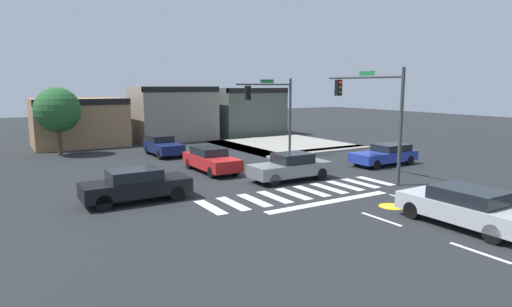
% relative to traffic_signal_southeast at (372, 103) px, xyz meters
% --- Properties ---
extents(ground_plane, '(120.00, 120.00, 0.00)m').
position_rel_traffic_signal_southeast_xyz_m(ground_plane, '(-5.18, 3.82, -4.21)').
color(ground_plane, '#232628').
extents(crosswalk_near, '(10.45, 2.50, 0.01)m').
position_rel_traffic_signal_southeast_xyz_m(crosswalk_near, '(-5.18, -0.68, -4.20)').
color(crosswalk_near, silver).
rests_on(crosswalk_near, ground_plane).
extents(lane_markings, '(6.80, 18.75, 0.01)m').
position_rel_traffic_signal_southeast_xyz_m(lane_markings, '(-4.03, -7.61, -4.20)').
color(lane_markings, white).
rests_on(lane_markings, ground_plane).
extents(bike_detector_marking, '(1.09, 1.09, 0.01)m').
position_rel_traffic_signal_southeast_xyz_m(bike_detector_marking, '(-3.43, -4.65, -4.21)').
color(bike_detector_marking, yellow).
rests_on(bike_detector_marking, ground_plane).
extents(curb_corner_northeast, '(10.00, 10.60, 0.15)m').
position_rel_traffic_signal_southeast_xyz_m(curb_corner_northeast, '(3.31, 13.24, -4.13)').
color(curb_corner_northeast, '#9E998E').
rests_on(curb_corner_northeast, ground_plane).
extents(storefront_row, '(23.74, 6.49, 5.08)m').
position_rel_traffic_signal_southeast_xyz_m(storefront_row, '(-2.33, 22.70, -1.82)').
color(storefront_row, '#93704C').
rests_on(storefront_row, ground_plane).
extents(traffic_signal_southeast, '(0.32, 5.65, 6.08)m').
position_rel_traffic_signal_southeast_xyz_m(traffic_signal_southeast, '(0.00, 0.00, 0.00)').
color(traffic_signal_southeast, '#383A3D').
rests_on(traffic_signal_southeast, ground_plane).
extents(traffic_signal_northeast, '(4.58, 0.32, 5.68)m').
position_rel_traffic_signal_southeast_xyz_m(traffic_signal_northeast, '(-0.75, 8.77, -0.30)').
color(traffic_signal_northeast, '#383A3D').
rests_on(traffic_signal_northeast, ground_plane).
extents(car_red, '(1.76, 4.75, 1.46)m').
position_rel_traffic_signal_southeast_xyz_m(car_red, '(-6.77, 6.30, -3.46)').
color(car_red, red).
rests_on(car_red, ground_plane).
extents(car_silver, '(1.94, 4.75, 1.46)m').
position_rel_traffic_signal_southeast_xyz_m(car_silver, '(-3.24, -7.88, -3.45)').
color(car_silver, '#B7BABF').
rests_on(car_silver, ground_plane).
extents(car_black, '(4.71, 1.81, 1.48)m').
position_rel_traffic_signal_southeast_xyz_m(car_black, '(-12.57, 1.89, -3.45)').
color(car_black, black).
rests_on(car_black, ground_plane).
extents(car_blue, '(4.56, 1.83, 1.34)m').
position_rel_traffic_signal_southeast_xyz_m(car_blue, '(3.98, 2.40, -3.52)').
color(car_blue, '#23389E').
rests_on(car_blue, ground_plane).
extents(car_navy, '(1.78, 4.15, 1.46)m').
position_rel_traffic_signal_southeast_xyz_m(car_navy, '(-7.16, 13.74, -3.46)').
color(car_navy, '#141E4C').
rests_on(car_navy, ground_plane).
extents(car_gray, '(4.58, 1.78, 1.50)m').
position_rel_traffic_signal_southeast_xyz_m(car_gray, '(-4.08, 1.86, -3.46)').
color(car_gray, slate).
rests_on(car_gray, ground_plane).
extents(roadside_tree, '(3.30, 3.30, 5.05)m').
position_rel_traffic_signal_southeast_xyz_m(roadside_tree, '(-13.68, 17.82, -0.83)').
color(roadside_tree, '#4C3823').
rests_on(roadside_tree, ground_plane).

